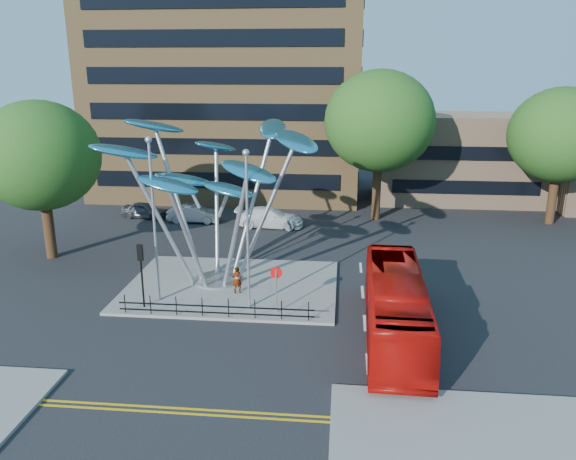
# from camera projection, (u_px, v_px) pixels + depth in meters

# --- Properties ---
(ground) EXTENTS (120.00, 120.00, 0.00)m
(ground) POSITION_uv_depth(u_px,v_px,m) (228.00, 335.00, 26.65)
(ground) COLOR black
(ground) RESTS_ON ground
(traffic_island) EXTENTS (12.00, 9.00, 0.15)m
(traffic_island) POSITION_uv_depth(u_px,v_px,m) (232.00, 286.00, 32.45)
(traffic_island) COLOR slate
(traffic_island) RESTS_ON ground
(pavement_right) EXTENTS (12.00, 6.00, 0.15)m
(pavement_right) POSITION_uv_depth(u_px,v_px,m) (508.00, 444.00, 18.91)
(pavement_right) COLOR slate
(pavement_right) RESTS_ON ground
(double_yellow_near) EXTENTS (40.00, 0.12, 0.01)m
(double_yellow_near) POSITION_uv_depth(u_px,v_px,m) (196.00, 409.00, 20.92)
(double_yellow_near) COLOR gold
(double_yellow_near) RESTS_ON ground
(double_yellow_far) EXTENTS (40.00, 0.12, 0.01)m
(double_yellow_far) POSITION_uv_depth(u_px,v_px,m) (194.00, 414.00, 20.63)
(double_yellow_far) COLOR gold
(double_yellow_far) RESTS_ON ground
(brick_tower) EXTENTS (25.00, 15.00, 30.00)m
(brick_tower) POSITION_uv_depth(u_px,v_px,m) (229.00, 36.00, 53.53)
(brick_tower) COLOR olive
(brick_tower) RESTS_ON ground
(low_building_near) EXTENTS (15.00, 8.00, 8.00)m
(low_building_near) POSITION_uv_depth(u_px,v_px,m) (459.00, 158.00, 52.64)
(low_building_near) COLOR tan
(low_building_near) RESTS_ON ground
(tree_right) EXTENTS (8.80, 8.80, 12.11)m
(tree_right) POSITION_uv_depth(u_px,v_px,m) (380.00, 121.00, 44.62)
(tree_right) COLOR black
(tree_right) RESTS_ON ground
(tree_left) EXTENTS (7.60, 7.60, 10.32)m
(tree_left) POSITION_uv_depth(u_px,v_px,m) (40.00, 156.00, 35.60)
(tree_left) COLOR black
(tree_left) RESTS_ON ground
(tree_far) EXTENTS (8.00, 8.00, 10.81)m
(tree_far) POSITION_uv_depth(u_px,v_px,m) (561.00, 135.00, 43.56)
(tree_far) COLOR black
(tree_far) RESTS_ON ground
(leaf_sculpture) EXTENTS (12.72, 9.54, 9.51)m
(leaf_sculpture) POSITION_uv_depth(u_px,v_px,m) (212.00, 167.00, 31.28)
(leaf_sculpture) COLOR #9EA0A5
(leaf_sculpture) RESTS_ON traffic_island
(street_lamp_left) EXTENTS (0.36, 0.36, 8.80)m
(street_lamp_left) POSITION_uv_depth(u_px,v_px,m) (153.00, 206.00, 28.90)
(street_lamp_left) COLOR #9EA0A5
(street_lamp_left) RESTS_ON traffic_island
(street_lamp_right) EXTENTS (0.36, 0.36, 8.30)m
(street_lamp_right) POSITION_uv_depth(u_px,v_px,m) (247.00, 216.00, 28.03)
(street_lamp_right) COLOR #9EA0A5
(street_lamp_right) RESTS_ON traffic_island
(traffic_light_island) EXTENTS (0.28, 0.18, 3.42)m
(traffic_light_island) POSITION_uv_depth(u_px,v_px,m) (141.00, 262.00, 28.77)
(traffic_light_island) COLOR black
(traffic_light_island) RESTS_ON traffic_island
(no_entry_sign_island) EXTENTS (0.60, 0.10, 2.45)m
(no_entry_sign_island) POSITION_uv_depth(u_px,v_px,m) (276.00, 282.00, 28.35)
(no_entry_sign_island) COLOR #9EA0A5
(no_entry_sign_island) RESTS_ON traffic_island
(pedestrian_railing_front) EXTENTS (10.00, 0.06, 1.00)m
(pedestrian_railing_front) POSITION_uv_depth(u_px,v_px,m) (215.00, 309.00, 28.21)
(pedestrian_railing_front) COLOR black
(pedestrian_railing_front) RESTS_ON traffic_island
(red_bus) EXTENTS (2.88, 11.19, 3.10)m
(red_bus) POSITION_uv_depth(u_px,v_px,m) (396.00, 306.00, 26.15)
(red_bus) COLOR #B60D08
(red_bus) RESTS_ON ground
(pedestrian) EXTENTS (0.65, 0.52, 1.54)m
(pedestrian) POSITION_uv_depth(u_px,v_px,m) (237.00, 280.00, 31.03)
(pedestrian) COLOR gray
(pedestrian) RESTS_ON traffic_island
(parked_car_left) EXTENTS (4.08, 2.17, 1.32)m
(parked_car_left) POSITION_uv_depth(u_px,v_px,m) (145.00, 210.00, 47.03)
(parked_car_left) COLOR #45484E
(parked_car_left) RESTS_ON ground
(parked_car_mid) EXTENTS (4.30, 1.52, 1.42)m
(parked_car_mid) POSITION_uv_depth(u_px,v_px,m) (194.00, 214.00, 45.69)
(parked_car_mid) COLOR #A4A5AB
(parked_car_mid) RESTS_ON ground
(parked_car_right) EXTENTS (5.37, 2.29, 1.54)m
(parked_car_right) POSITION_uv_depth(u_px,v_px,m) (270.00, 217.00, 44.34)
(parked_car_right) COLOR silver
(parked_car_right) RESTS_ON ground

